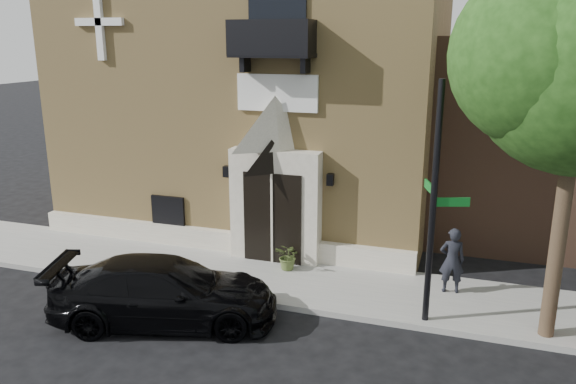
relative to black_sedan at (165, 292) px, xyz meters
name	(u,v)px	position (x,y,z in m)	size (l,w,h in m)	color
ground	(277,309)	(2.26, 1.34, -0.75)	(120.00, 120.00, 0.00)	black
sidewalk	(332,287)	(3.26, 2.84, -0.67)	(42.00, 3.00, 0.15)	gray
church	(271,86)	(-0.73, 9.29, 3.89)	(12.20, 11.01, 9.30)	tan
black_sedan	(165,292)	(0.00, 0.00, 0.00)	(2.09, 5.14, 1.49)	black
street_sign	(434,205)	(5.73, 1.69, 2.12)	(1.02, 0.83, 5.40)	black
planter	(289,256)	(1.87, 3.41, -0.21)	(0.70, 0.60, 0.77)	#4F602D
pedestrian_near	(452,260)	(6.18, 3.34, 0.25)	(0.62, 0.41, 1.69)	black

